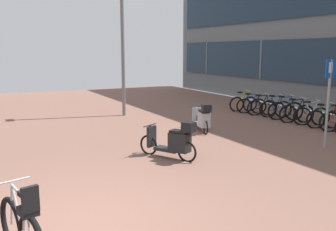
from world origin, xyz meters
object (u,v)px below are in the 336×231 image
scooter_near (174,141)px  scooter_mid (203,118)px  bicycle_rack_02 (325,119)px  bicycle_rack_03 (311,116)px  bicycle_foreground (20,231)px  bicycle_rack_05 (285,111)px  bicycle_rack_08 (251,106)px  lamp_post (122,25)px  bicycle_rack_09 (243,104)px  parking_sign (329,94)px  bicycle_rack_06 (275,109)px  bicycle_rack_04 (296,113)px  bicycle_rack_07 (262,107)px

scooter_near → scooter_mid: (2.36, 2.33, -0.01)m
bicycle_rack_02 → bicycle_rack_03: (0.04, 0.60, 0.00)m
bicycle_foreground → bicycle_rack_05: bicycle_foreground is taller
bicycle_rack_08 → bicycle_rack_02: bearing=-87.0°
bicycle_rack_05 → lamp_post: (-5.23, 3.86, 3.32)m
bicycle_rack_09 → lamp_post: size_ratio=0.19×
bicycle_rack_09 → bicycle_foreground: bearing=-141.6°
scooter_near → parking_sign: 4.47m
lamp_post → bicycle_rack_03: bearing=-43.8°
bicycle_rack_02 → bicycle_rack_03: 0.60m
bicycle_rack_03 → parking_sign: size_ratio=0.49×
lamp_post → bicycle_rack_05: bearing=-36.4°
bicycle_rack_06 → bicycle_foreground: bearing=-148.9°
scooter_near → bicycle_rack_08: bearing=35.4°
lamp_post → scooter_mid: bearing=-73.5°
bicycle_rack_02 → scooter_near: bearing=-173.0°
bicycle_rack_09 → bicycle_rack_08: bearing=-95.0°
bicycle_rack_08 → lamp_post: (-5.06, 2.05, 3.35)m
bicycle_rack_02 → scooter_near: 6.43m
bicycle_rack_06 → scooter_mid: (-4.07, -0.86, 0.10)m
bicycle_rack_09 → lamp_post: 6.28m
bicycle_rack_06 → bicycle_rack_09: bicycle_rack_06 is taller
parking_sign → lamp_post: 8.37m
bicycle_rack_06 → scooter_mid: scooter_mid is taller
bicycle_foreground → bicycle_rack_05: (10.23, 5.60, -0.04)m
bicycle_rack_03 → parking_sign: bearing=-132.5°
bicycle_foreground → scooter_near: size_ratio=0.93×
bicycle_rack_05 → lamp_post: 7.30m
scooter_near → lamp_post: size_ratio=0.23×
bicycle_rack_03 → scooter_near: bearing=-167.8°
scooter_near → parking_sign: (4.22, -1.02, 1.06)m
bicycle_rack_04 → bicycle_rack_07: 1.81m
bicycle_rack_03 → bicycle_rack_07: bearing=94.0°
bicycle_rack_05 → bicycle_rack_06: size_ratio=1.10×
bicycle_rack_02 → lamp_post: 8.42m
bicycle_rack_06 → bicycle_rack_07: bicycle_rack_06 is taller
bicycle_rack_09 → bicycle_rack_03: bearing=-87.3°
bicycle_rack_02 → scooter_mid: bearing=159.0°
bicycle_rack_05 → bicycle_rack_09: 2.41m
bicycle_rack_07 → lamp_post: bearing=152.6°
bicycle_rack_04 → bicycle_rack_09: bicycle_rack_04 is taller
bicycle_rack_09 → parking_sign: bearing=-108.6°
bicycle_rack_02 → bicycle_rack_08: size_ratio=1.08×
bicycle_rack_07 → bicycle_rack_08: 0.61m
bicycle_rack_04 → bicycle_rack_07: bicycle_rack_04 is taller
bicycle_foreground → parking_sign: bearing=13.8°
bicycle_rack_07 → lamp_post: (-5.12, 2.65, 3.35)m
bicycle_rack_05 → bicycle_rack_07: 1.21m
bicycle_rack_06 → bicycle_rack_04: bearing=-95.1°
bicycle_rack_05 → bicycle_rack_02: bearing=-89.4°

